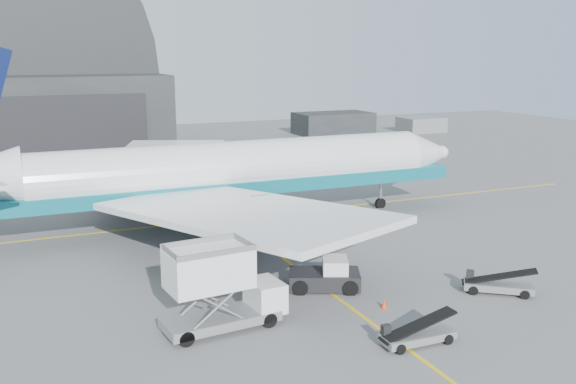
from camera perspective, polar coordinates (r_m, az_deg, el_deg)
name	(u,v)px	position (r m, az deg, el deg)	size (l,w,h in m)	color
ground	(328,291)	(41.77, 3.56, -8.78)	(200.00, 200.00, 0.00)	#565659
taxi_lines	(257,239)	(52.74, -2.75, -4.23)	(80.00, 42.12, 0.02)	gold
distant_bldg_a	(333,134)	(121.32, 4.02, 5.18)	(14.00, 8.00, 4.00)	black
distant_bldg_b	(421,132)	(126.78, 11.72, 5.26)	(8.00, 6.00, 2.80)	slate
airliner	(217,172)	(56.05, -6.35, 1.75)	(49.04, 47.55, 17.21)	white
catering_truck	(219,289)	(35.64, -6.14, -8.54)	(7.02, 3.19, 4.68)	slate
pushback_tug	(327,277)	(41.95, 3.44, -7.53)	(5.16, 4.16, 2.10)	black
belt_loader_a	(417,335)	(35.10, 11.38, -12.36)	(4.31, 1.56, 1.64)	slate
belt_loader_b	(497,285)	(43.31, 18.12, -7.86)	(4.26, 3.71, 1.73)	slate
traffic_cone	(384,304)	(39.45, 8.53, -9.80)	(0.37, 0.37, 0.54)	#F33507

